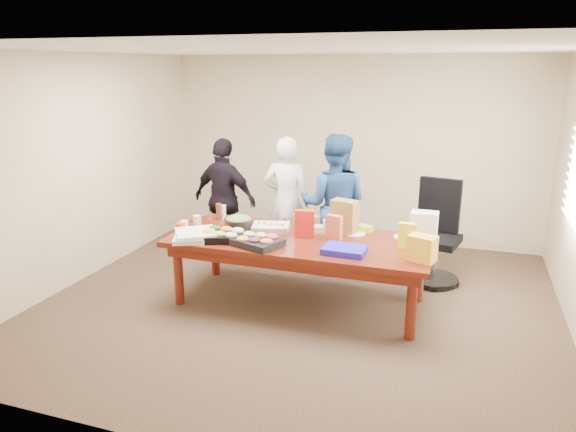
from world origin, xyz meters
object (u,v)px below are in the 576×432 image
(conference_table, at_px, (300,271))
(person_right, at_px, (334,205))
(person_center, at_px, (287,202))
(salad_bowl, at_px, (239,223))
(office_chair, at_px, (436,236))
(sheet_cake, at_px, (271,228))

(conference_table, relative_size, person_right, 1.59)
(person_center, bearing_deg, person_right, 166.69)
(conference_table, xyz_separation_m, salad_bowl, (-0.79, 0.16, 0.43))
(office_chair, relative_size, salad_bowl, 3.54)
(sheet_cake, bearing_deg, conference_table, -35.35)
(person_center, bearing_deg, sheet_cake, 93.02)
(salad_bowl, bearing_deg, person_right, 42.82)
(sheet_cake, relative_size, salad_bowl, 1.21)
(person_right, bearing_deg, conference_table, 76.92)
(person_right, bearing_deg, person_center, -14.59)
(person_center, height_order, sheet_cake, person_center)
(conference_table, bearing_deg, sheet_cake, 158.00)
(sheet_cake, bearing_deg, person_right, 44.96)
(sheet_cake, xyz_separation_m, salad_bowl, (-0.39, -0.00, 0.02))
(person_center, height_order, salad_bowl, person_center)
(office_chair, bearing_deg, conference_table, -130.73)
(person_center, xyz_separation_m, salad_bowl, (-0.27, -0.94, -0.04))
(office_chair, distance_m, person_center, 1.91)
(office_chair, height_order, sheet_cake, office_chair)
(office_chair, bearing_deg, person_right, -166.21)
(person_center, relative_size, sheet_cake, 4.16)
(office_chair, distance_m, person_right, 1.27)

